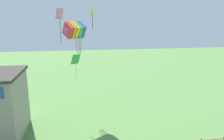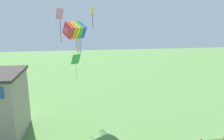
# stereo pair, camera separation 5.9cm
# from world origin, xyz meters

# --- Properties ---
(kite_rainbow_parafoil) EXTENTS (3.08, 2.94, 3.51)m
(kite_rainbow_parafoil) POSITION_xyz_m (-2.90, 15.90, 8.97)
(kite_rainbow_parafoil) COLOR #E54C8C
(kite_pink_diamond) EXTENTS (0.73, 0.65, 2.91)m
(kite_pink_diamond) POSITION_xyz_m (-4.00, 11.09, 10.27)
(kite_pink_diamond) COLOR pink
(kite_green_diamond) EXTENTS (1.03, 0.93, 2.65)m
(kite_green_diamond) POSITION_xyz_m (-2.83, 12.84, 6.08)
(kite_green_diamond) COLOR green
(kite_yellow_diamond) EXTENTS (0.50, 0.72, 2.34)m
(kite_yellow_diamond) POSITION_xyz_m (-0.92, 15.96, 10.73)
(kite_yellow_diamond) COLOR yellow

